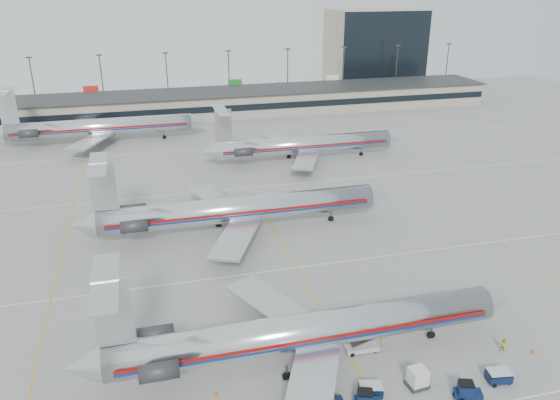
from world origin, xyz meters
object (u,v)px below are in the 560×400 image
object	(u,v)px
jet_second_row	(234,209)
belt_loader	(363,347)
uld_container	(418,378)
jet_foreground	(300,331)

from	to	relation	value
jet_second_row	belt_loader	xyz separation A→B (m)	(7.46, -30.88, -3.02)
uld_container	jet_foreground	bearing A→B (deg)	140.55
jet_foreground	belt_loader	distance (m)	7.15
uld_container	belt_loader	size ratio (longest dim) A/B	0.50
jet_foreground	uld_container	distance (m)	11.60
jet_foreground	belt_loader	bearing A→B (deg)	-2.59
jet_foreground	jet_second_row	size ratio (longest dim) A/B	0.95
belt_loader	uld_container	bearing A→B (deg)	-62.50
belt_loader	jet_second_row	bearing A→B (deg)	105.82
jet_foreground	jet_second_row	xyz separation A→B (m)	(-0.90, 30.58, 0.18)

